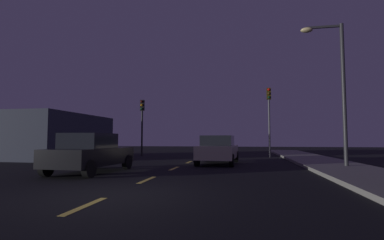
% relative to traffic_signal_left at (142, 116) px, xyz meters
% --- Properties ---
extents(ground_plane, '(80.00, 80.00, 0.00)m').
position_rel_traffic_signal_left_xyz_m(ground_plane, '(5.10, -8.95, -3.27)').
color(ground_plane, black).
extents(sidewalk_curb_right, '(3.00, 40.00, 0.15)m').
position_rel_traffic_signal_left_xyz_m(sidewalk_curb_right, '(12.60, -8.95, -3.19)').
color(sidewalk_curb_right, gray).
rests_on(sidewalk_curb_right, ground_plane).
extents(lane_stripe_nearest, '(0.16, 1.60, 0.01)m').
position_rel_traffic_signal_left_xyz_m(lane_stripe_nearest, '(5.10, -17.15, -3.26)').
color(lane_stripe_nearest, '#EACC4C').
rests_on(lane_stripe_nearest, ground_plane).
extents(lane_stripe_second, '(0.16, 1.60, 0.01)m').
position_rel_traffic_signal_left_xyz_m(lane_stripe_second, '(5.10, -13.35, -3.26)').
color(lane_stripe_second, '#EACC4C').
rests_on(lane_stripe_second, ground_plane).
extents(lane_stripe_third, '(0.16, 1.60, 0.01)m').
position_rel_traffic_signal_left_xyz_m(lane_stripe_third, '(5.10, -9.55, -3.26)').
color(lane_stripe_third, '#EACC4C').
rests_on(lane_stripe_third, ground_plane).
extents(lane_stripe_fourth, '(0.16, 1.60, 0.01)m').
position_rel_traffic_signal_left_xyz_m(lane_stripe_fourth, '(5.10, -5.75, -3.26)').
color(lane_stripe_fourth, '#EACC4C').
rests_on(lane_stripe_fourth, ground_plane).
extents(traffic_signal_left, '(0.32, 0.38, 4.64)m').
position_rel_traffic_signal_left_xyz_m(traffic_signal_left, '(0.00, 0.00, 0.00)').
color(traffic_signal_left, black).
rests_on(traffic_signal_left, ground_plane).
extents(traffic_signal_right, '(0.32, 0.38, 5.33)m').
position_rel_traffic_signal_left_xyz_m(traffic_signal_right, '(10.27, 0.00, 0.44)').
color(traffic_signal_right, '#4C4C51').
rests_on(traffic_signal_right, ground_plane).
extents(car_stopped_ahead, '(2.15, 4.44, 1.56)m').
position_rel_traffic_signal_left_xyz_m(car_stopped_ahead, '(6.91, -6.69, -2.47)').
color(car_stopped_ahead, beige).
rests_on(car_stopped_ahead, ground_plane).
extents(car_adjacent_lane, '(2.11, 4.21, 1.60)m').
position_rel_traffic_signal_left_xyz_m(car_adjacent_lane, '(2.15, -11.81, -2.46)').
color(car_adjacent_lane, black).
rests_on(car_adjacent_lane, ground_plane).
extents(street_lamp_right, '(1.93, 0.36, 6.79)m').
position_rel_traffic_signal_left_xyz_m(street_lamp_right, '(12.59, -8.46, 0.85)').
color(street_lamp_right, '#2D2D30').
rests_on(street_lamp_right, ground_plane).
extents(storefront_left, '(4.22, 8.44, 3.17)m').
position_rel_traffic_signal_left_xyz_m(storefront_left, '(-5.01, -3.56, -1.68)').
color(storefront_left, '#333847').
rests_on(storefront_left, ground_plane).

